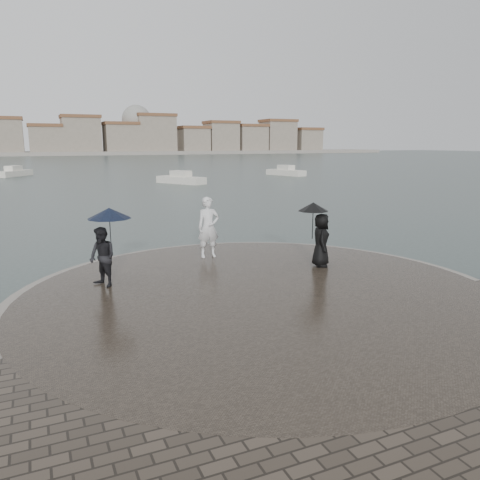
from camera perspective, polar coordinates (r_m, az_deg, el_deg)
name	(u,v)px	position (r m, az deg, el deg)	size (l,w,h in m)	color
ground	(344,364)	(9.21, 12.59, -14.55)	(400.00, 400.00, 0.00)	#2B3835
kerb_ring	(261,300)	(11.91, 2.55, -7.26)	(12.50, 12.50, 0.32)	gray
quay_tip	(261,299)	(11.90, 2.55, -7.17)	(11.90, 11.90, 0.36)	#2D261E
statue	(208,227)	(15.23, -3.86, 1.57)	(0.72, 0.47, 1.98)	silver
visitor_left	(105,242)	(12.57, -16.17, -0.27)	(1.26, 1.14, 2.04)	black
visitor_right	(319,232)	(14.23, 9.62, 1.00)	(1.12, 1.03, 1.95)	black
far_skyline	(24,138)	(167.29, -24.82, 11.24)	(260.00, 20.00, 37.00)	gray
boats	(160,175)	(55.86, -9.71, 7.84)	(35.16, 23.85, 1.50)	silver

